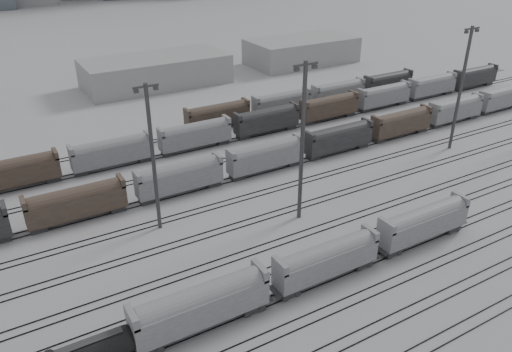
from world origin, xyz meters
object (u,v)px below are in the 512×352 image
hopper_car_c (424,221)px  light_mast_c (302,140)px  hopper_car_a (201,304)px  hopper_car_b (327,259)px

hopper_car_c → light_mast_c: size_ratio=0.62×
hopper_car_a → hopper_car_b: hopper_car_a is taller
hopper_car_c → light_mast_c: 20.85m
hopper_car_a → light_mast_c: size_ratio=0.65×
hopper_car_a → light_mast_c: (23.36, 14.43, 9.57)m
hopper_car_b → hopper_car_c: bearing=0.0°
hopper_car_a → hopper_car_c: (34.81, 0.00, -0.18)m
hopper_car_b → hopper_car_c: hopper_car_c is taller
hopper_car_a → light_mast_c: 29.07m
light_mast_c → hopper_car_a: bearing=-148.3°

